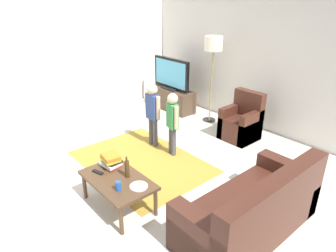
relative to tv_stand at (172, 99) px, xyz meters
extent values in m
plane|color=beige|center=(1.84, -2.30, -0.24)|extent=(7.80, 7.80, 0.00)
cube|color=silver|center=(1.84, 0.70, 1.11)|extent=(6.00, 0.12, 2.70)
cube|color=silver|center=(-1.16, -2.30, 1.11)|extent=(0.12, 6.00, 2.70)
cube|color=#B28C33|center=(1.55, -2.02, -0.24)|extent=(2.20, 1.60, 0.01)
cube|color=#4C3828|center=(0.00, 0.00, 0.01)|extent=(1.20, 0.44, 0.50)
cube|color=black|center=(0.00, -0.05, -0.14)|extent=(1.10, 0.32, 0.03)
cube|color=black|center=(0.00, -0.02, 0.27)|extent=(0.44, 0.28, 0.03)
cube|color=black|center=(0.00, -0.02, 0.63)|extent=(1.10, 0.07, 0.68)
cube|color=#59B2D8|center=(0.00, -0.06, 0.63)|extent=(1.00, 0.01, 0.58)
cube|color=#472319|center=(3.61, -2.01, -0.03)|extent=(0.80, 1.80, 0.42)
cube|color=#472319|center=(3.91, -2.01, 0.19)|extent=(0.20, 1.80, 0.86)
cube|color=#472319|center=(3.61, -2.81, 0.06)|extent=(0.80, 0.20, 0.60)
cube|color=#472319|center=(3.61, -1.21, 0.06)|extent=(0.80, 0.20, 0.60)
cube|color=#B22823|center=(3.76, -1.46, 0.32)|extent=(0.10, 0.32, 0.32)
cube|color=#472319|center=(2.05, -0.10, -0.03)|extent=(0.60, 0.60, 0.42)
cube|color=#472319|center=(2.05, 0.12, 0.21)|extent=(0.60, 0.16, 0.90)
cube|color=#472319|center=(1.81, -0.10, 0.06)|extent=(0.12, 0.60, 0.60)
cube|color=#472319|center=(2.29, -0.10, 0.06)|extent=(0.12, 0.60, 0.60)
cylinder|color=#262626|center=(1.07, 0.15, -0.23)|extent=(0.28, 0.28, 0.02)
cylinder|color=#99844C|center=(1.07, 0.15, 0.52)|extent=(0.03, 0.03, 1.50)
cylinder|color=silver|center=(1.07, 0.15, 1.40)|extent=(0.36, 0.36, 0.28)
cylinder|color=#4C4C59|center=(1.13, -1.50, 0.02)|extent=(0.09, 0.09, 0.52)
cylinder|color=#4C4C59|center=(1.26, -1.50, 0.02)|extent=(0.09, 0.09, 0.52)
cube|color=#2D478C|center=(1.20, -1.50, 0.50)|extent=(0.25, 0.14, 0.44)
sphere|color=beige|center=(1.20, -1.50, 0.81)|extent=(0.19, 0.19, 0.19)
cylinder|color=beige|center=(1.04, -1.49, 0.52)|extent=(0.07, 0.07, 0.40)
cylinder|color=beige|center=(1.35, -1.50, 0.52)|extent=(0.07, 0.07, 0.40)
cylinder|color=#4C4C59|center=(1.61, -1.43, 0.00)|extent=(0.08, 0.08, 0.49)
cylinder|color=#4C4C59|center=(1.72, -1.47, 0.00)|extent=(0.08, 0.08, 0.49)
cube|color=#338C4C|center=(1.67, -1.45, 0.46)|extent=(0.26, 0.19, 0.42)
sphere|color=beige|center=(1.67, -1.45, 0.76)|extent=(0.18, 0.18, 0.18)
cylinder|color=beige|center=(1.52, -1.41, 0.48)|extent=(0.07, 0.07, 0.38)
cylinder|color=beige|center=(1.81, -1.49, 0.48)|extent=(0.07, 0.07, 0.38)
cube|color=#513823|center=(2.27, -2.91, 0.16)|extent=(1.00, 0.60, 0.04)
cylinder|color=#513823|center=(1.82, -3.16, -0.05)|extent=(0.05, 0.05, 0.38)
cylinder|color=#513823|center=(2.72, -3.16, -0.05)|extent=(0.05, 0.05, 0.38)
cylinder|color=#513823|center=(1.82, -2.66, -0.05)|extent=(0.05, 0.05, 0.38)
cylinder|color=#513823|center=(2.72, -2.66, -0.05)|extent=(0.05, 0.05, 0.38)
cube|color=red|center=(1.96, -2.81, 0.19)|extent=(0.23, 0.18, 0.02)
cube|color=white|center=(1.96, -2.82, 0.22)|extent=(0.28, 0.24, 0.04)
cube|color=black|center=(1.97, -2.79, 0.26)|extent=(0.24, 0.20, 0.03)
cube|color=yellow|center=(1.97, -2.82, 0.29)|extent=(0.27, 0.23, 0.04)
cube|color=orange|center=(1.98, -2.82, 0.34)|extent=(0.26, 0.23, 0.04)
cylinder|color=#4C3319|center=(2.32, -2.79, 0.29)|extent=(0.06, 0.06, 0.23)
cylinder|color=#4C3319|center=(2.32, -2.79, 0.43)|extent=(0.02, 0.02, 0.06)
cube|color=black|center=(1.99, -3.03, 0.19)|extent=(0.18, 0.09, 0.02)
cylinder|color=#2659B2|center=(2.49, -3.03, 0.24)|extent=(0.07, 0.07, 0.12)
cylinder|color=white|center=(2.59, -2.81, 0.18)|extent=(0.22, 0.22, 0.02)
cube|color=silver|center=(2.61, -2.81, 0.19)|extent=(0.15, 0.02, 0.01)
camera|label=1|loc=(5.14, -4.53, 2.32)|focal=32.55mm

